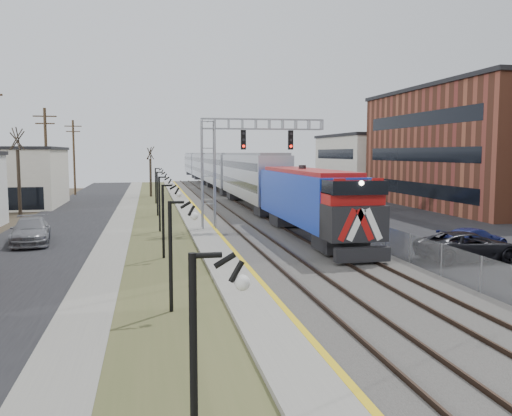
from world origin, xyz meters
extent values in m
plane|color=#473D2D|center=(0.00, 0.00, 0.00)|extent=(160.00, 160.00, 0.00)
cube|color=black|center=(-11.50, 35.00, 0.02)|extent=(7.00, 120.00, 0.04)
cube|color=gray|center=(-7.00, 35.00, 0.04)|extent=(2.00, 120.00, 0.08)
cube|color=#4A502A|center=(-4.00, 35.00, 0.03)|extent=(4.00, 120.00, 0.06)
cube|color=gray|center=(-1.00, 35.00, 0.12)|extent=(2.00, 120.00, 0.24)
cube|color=#595651|center=(4.00, 35.00, 0.10)|extent=(8.00, 120.00, 0.20)
cube|color=black|center=(16.00, 35.00, 0.02)|extent=(16.00, 120.00, 0.04)
cube|color=gold|center=(-0.12, 35.00, 0.24)|extent=(0.24, 120.00, 0.01)
cube|color=#2D2119|center=(1.25, 35.00, 0.28)|extent=(0.08, 120.00, 0.15)
cube|color=#2D2119|center=(2.75, 35.00, 0.28)|extent=(0.08, 120.00, 0.15)
cube|color=#2D2119|center=(4.75, 35.00, 0.28)|extent=(0.08, 120.00, 0.15)
cube|color=#2D2119|center=(6.25, 35.00, 0.28)|extent=(0.08, 120.00, 0.15)
cube|color=#1637B9|center=(5.50, 22.39, 2.47)|extent=(3.00, 17.00, 4.25)
cube|color=black|center=(5.50, 13.69, 0.70)|extent=(2.80, 0.50, 0.70)
cube|color=#A8AAB3|center=(5.50, 42.69, 3.01)|extent=(3.00, 22.00, 5.33)
cube|color=#A8AAB3|center=(5.50, 65.49, 3.01)|extent=(3.00, 22.00, 5.33)
cube|color=#A8AAB3|center=(5.50, 88.29, 3.01)|extent=(3.00, 22.00, 5.33)
cube|color=#A8AAB3|center=(5.50, 111.09, 3.01)|extent=(3.00, 22.00, 5.33)
cube|color=gray|center=(-0.50, 28.00, 4.00)|extent=(1.00, 1.00, 8.00)
cube|color=gray|center=(3.50, 28.00, 7.75)|extent=(9.00, 0.80, 0.80)
cube|color=black|center=(2.00, 27.55, 6.60)|extent=(0.35, 0.25, 1.40)
cube|color=black|center=(5.50, 27.55, 6.60)|extent=(0.35, 0.25, 1.40)
cylinder|color=black|center=(-4.00, -2.00, 2.00)|extent=(0.14, 0.14, 4.00)
cylinder|color=black|center=(-4.00, 8.00, 2.00)|extent=(0.14, 0.14, 4.00)
cylinder|color=black|center=(-4.00, 18.00, 2.00)|extent=(0.14, 0.14, 4.00)
cylinder|color=black|center=(-4.00, 28.00, 2.00)|extent=(0.14, 0.14, 4.00)
cylinder|color=black|center=(-4.00, 38.00, 2.00)|extent=(0.14, 0.14, 4.00)
cylinder|color=black|center=(-4.00, 50.00, 2.00)|extent=(0.14, 0.14, 4.00)
cylinder|color=#4C3823|center=(-14.50, 45.00, 5.00)|extent=(0.28, 0.28, 10.00)
cylinder|color=#4C3823|center=(-14.50, 65.00, 5.00)|extent=(0.28, 0.28, 10.00)
cube|color=gray|center=(8.20, 35.00, 0.80)|extent=(0.04, 120.00, 1.60)
cube|color=brown|center=(30.00, 40.00, 6.00)|extent=(16.00, 26.00, 12.00)
cube|color=beige|center=(30.00, 65.00, 4.00)|extent=(16.00, 18.00, 8.00)
cylinder|color=#382D23|center=(-16.00, 40.00, 2.97)|extent=(0.30, 0.30, 5.95)
cylinder|color=#382D23|center=(-4.50, 60.00, 2.45)|extent=(0.30, 0.30, 4.90)
imported|color=black|center=(11.68, 14.34, 0.76)|extent=(5.50, 2.61, 1.52)
imported|color=navy|center=(13.60, 16.82, 0.67)|extent=(4.96, 3.32, 1.33)
imported|color=gray|center=(10.74, 33.58, 0.79)|extent=(4.98, 2.98, 1.59)
imported|color=#0D4415|center=(10.71, 31.92, 0.64)|extent=(4.11, 2.28, 1.28)
imported|color=gray|center=(-11.98, 24.41, 0.80)|extent=(2.99, 5.78, 1.60)
imported|color=#171B51|center=(12.95, 44.57, 0.77)|extent=(5.71, 3.43, 1.55)
camera|label=1|loc=(-4.68, -10.98, 5.67)|focal=38.00mm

